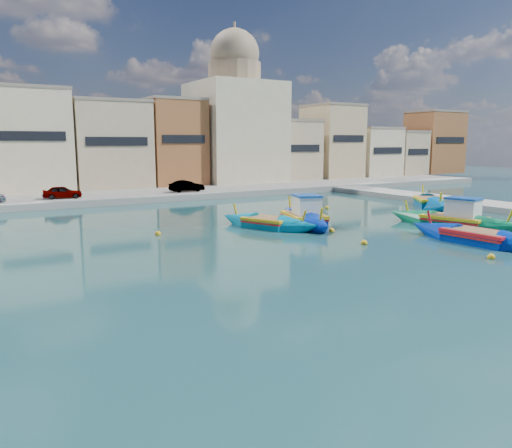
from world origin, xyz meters
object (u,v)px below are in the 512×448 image
object	(u,v)px
luzzu_cyan_mid	(430,203)
luzzu_green	(268,224)
luzzu_blue_south	(478,239)
luzzu_blue_cabin	(304,219)
church_block	(235,118)
luzzu_turquoise_cabin	(455,221)

from	to	relation	value
luzzu_cyan_mid	luzzu_green	bearing A→B (deg)	-173.39
luzzu_cyan_mid	luzzu_blue_south	size ratio (longest dim) A/B	0.96
luzzu_blue_cabin	luzzu_cyan_mid	xyz separation A→B (m)	(15.01, 2.22, -0.10)
church_block	luzzu_turquoise_cabin	size ratio (longest dim) A/B	1.96
luzzu_blue_cabin	luzzu_turquoise_cabin	bearing A→B (deg)	-35.57
luzzu_turquoise_cabin	luzzu_green	xyz separation A→B (m)	(-10.78, 5.89, -0.11)
church_block	luzzu_blue_cabin	size ratio (longest dim) A/B	2.08
church_block	luzzu_turquoise_cabin	world-z (taller)	church_block
luzzu_cyan_mid	luzzu_blue_south	world-z (taller)	luzzu_cyan_mid
luzzu_cyan_mid	luzzu_green	xyz separation A→B (m)	(-17.77, -2.06, -0.03)
luzzu_turquoise_cabin	luzzu_blue_south	size ratio (longest dim) A/B	1.08
luzzu_turquoise_cabin	luzzu_green	bearing A→B (deg)	151.36
luzzu_blue_cabin	luzzu_blue_south	distance (m)	10.96
luzzu_green	luzzu_blue_south	size ratio (longest dim) A/B	0.86
church_block	luzzu_blue_south	size ratio (longest dim) A/B	2.12
luzzu_blue_south	luzzu_green	bearing A→B (deg)	126.11
church_block	luzzu_blue_south	bearing A→B (deg)	-97.98
luzzu_turquoise_cabin	luzzu_cyan_mid	world-z (taller)	luzzu_turquoise_cabin
luzzu_turquoise_cabin	luzzu_cyan_mid	xyz separation A→B (m)	(6.99, 7.95, -0.08)
luzzu_cyan_mid	luzzu_green	size ratio (longest dim) A/B	1.12
luzzu_blue_cabin	luzzu_blue_south	size ratio (longest dim) A/B	1.02
luzzu_cyan_mid	luzzu_blue_cabin	bearing A→B (deg)	-171.60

